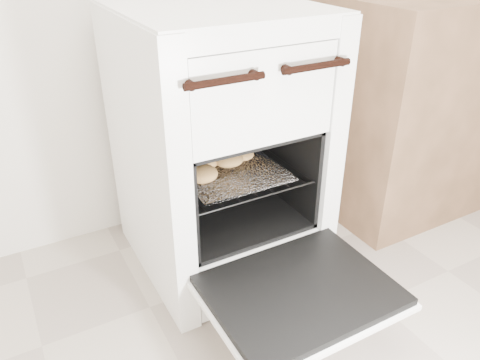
# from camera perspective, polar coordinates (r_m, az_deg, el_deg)

# --- Properties ---
(stove) EXTENTS (0.58, 0.64, 0.88)m
(stove) POSITION_cam_1_polar(r_m,az_deg,el_deg) (1.57, -2.49, 3.69)
(stove) COLOR white
(stove) RESTS_ON ground
(oven_door) EXTENTS (0.52, 0.40, 0.04)m
(oven_door) POSITION_cam_1_polar(r_m,az_deg,el_deg) (1.35, 7.32, -13.41)
(oven_door) COLOR black
(oven_door) RESTS_ON stove
(oven_rack) EXTENTS (0.42, 0.40, 0.01)m
(oven_rack) POSITION_cam_1_polar(r_m,az_deg,el_deg) (1.54, -1.38, 1.02)
(oven_rack) COLOR black
(oven_rack) RESTS_ON stove
(foil_sheet) EXTENTS (0.33, 0.29, 0.01)m
(foil_sheet) POSITION_cam_1_polar(r_m,az_deg,el_deg) (1.52, -1.05, 0.92)
(foil_sheet) COLOR white
(foil_sheet) RESTS_ON oven_rack
(baked_rolls) EXTENTS (0.29, 0.23, 0.05)m
(baked_rolls) POSITION_cam_1_polar(r_m,az_deg,el_deg) (1.54, -3.47, 2.22)
(baked_rolls) COLOR tan
(baked_rolls) RESTS_ON foil_sheet
(counter) EXTENTS (0.87, 0.58, 0.87)m
(counter) POSITION_cam_1_polar(r_m,az_deg,el_deg) (2.15, 20.95, 8.93)
(counter) COLOR brown
(counter) RESTS_ON ground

